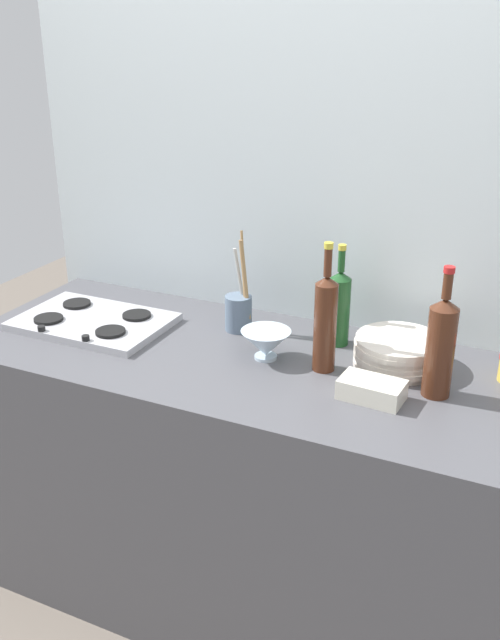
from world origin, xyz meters
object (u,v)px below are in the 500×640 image
(stovetop_hob, at_px, (93,321))
(plate_stack, at_px, (398,352))
(wine_bottle_mid_left, at_px, (441,346))
(wine_bottle_mid_right, at_px, (339,306))
(butter_dish, at_px, (372,390))
(mixing_bowl, at_px, (266,343))
(wine_bottle_leftmost, at_px, (325,321))
(utensil_crock, at_px, (239,310))

(stovetop_hob, xyz_separation_m, plate_stack, (0.97, 0.13, 0.03))
(wine_bottle_mid_left, bearing_deg, stovetop_hob, -179.65)
(plate_stack, height_order, wine_bottle_mid_right, wine_bottle_mid_right)
(stovetop_hob, relative_size, butter_dish, 2.90)
(wine_bottle_mid_left, relative_size, wine_bottle_mid_right, 1.13)
(stovetop_hob, bearing_deg, wine_bottle_mid_right, 14.84)
(butter_dish, bearing_deg, plate_stack, 86.21)
(wine_bottle_mid_right, xyz_separation_m, mixing_bowl, (-0.16, -0.19, -0.07))
(mixing_bowl, bearing_deg, wine_bottle_mid_right, 50.09)
(plate_stack, distance_m, mixing_bowl, 0.38)
(butter_dish, bearing_deg, stovetop_hob, 174.74)
(wine_bottle_leftmost, distance_m, utensil_crock, 0.38)
(stovetop_hob, height_order, utensil_crock, utensil_crock)
(plate_stack, xyz_separation_m, utensil_crock, (-0.53, 0.04, 0.02))
(wine_bottle_leftmost, xyz_separation_m, butter_dish, (0.17, -0.11, -0.12))
(plate_stack, relative_size, wine_bottle_mid_left, 0.72)
(wine_bottle_mid_left, distance_m, mixing_bowl, 0.51)
(butter_dish, xyz_separation_m, utensil_crock, (-0.51, 0.26, 0.04))
(mixing_bowl, height_order, butter_dish, mixing_bowl)
(stovetop_hob, distance_m, wine_bottle_mid_left, 1.11)
(wine_bottle_mid_right, bearing_deg, stovetop_hob, -165.16)
(wine_bottle_mid_right, height_order, mixing_bowl, wine_bottle_mid_right)
(wine_bottle_mid_right, relative_size, butter_dish, 1.90)
(wine_bottle_leftmost, relative_size, butter_dish, 2.25)
(plate_stack, bearing_deg, stovetop_hob, -172.50)
(wine_bottle_leftmost, bearing_deg, wine_bottle_mid_right, 95.88)
(wine_bottle_mid_right, bearing_deg, utensil_crock, -174.18)
(wine_bottle_leftmost, bearing_deg, butter_dish, -32.44)
(butter_dish, bearing_deg, utensil_crock, 153.17)
(stovetop_hob, distance_m, butter_dish, 0.96)
(butter_dish, bearing_deg, wine_bottle_mid_left, 32.74)
(wine_bottle_mid_right, bearing_deg, mixing_bowl, -129.91)
(wine_bottle_mid_right, bearing_deg, butter_dish, -56.80)
(wine_bottle_mid_left, xyz_separation_m, mixing_bowl, (-0.50, 0.01, -0.09))
(stovetop_hob, distance_m, wine_bottle_mid_right, 0.80)
(plate_stack, height_order, mixing_bowl, same)
(wine_bottle_mid_left, xyz_separation_m, butter_dish, (-0.15, -0.10, -0.12))
(plate_stack, distance_m, butter_dish, 0.22)
(wine_bottle_leftmost, bearing_deg, plate_stack, 29.85)
(stovetop_hob, xyz_separation_m, butter_dish, (0.96, -0.09, 0.01))
(utensil_crock, bearing_deg, plate_stack, -4.63)
(wine_bottle_mid_right, relative_size, utensil_crock, 0.99)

